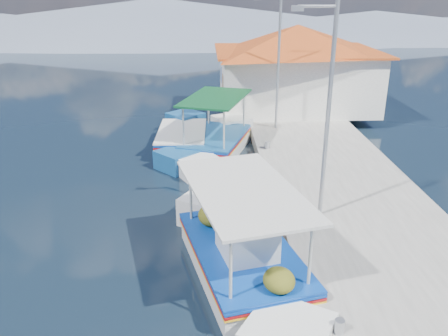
{
  "coord_description": "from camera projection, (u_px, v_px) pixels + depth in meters",
  "views": [
    {
      "loc": [
        1.25,
        -10.15,
        6.86
      ],
      "look_at": [
        1.83,
        3.83,
        1.3
      ],
      "focal_mm": 37.17,
      "sensor_mm": 36.0,
      "label": 1
    }
  ],
  "objects": [
    {
      "name": "ground",
      "position": [
        159.0,
        271.0,
        11.91
      ],
      "size": [
        160.0,
        160.0,
        0.0
      ],
      "primitive_type": "plane",
      "color": "black",
      "rests_on": "ground"
    },
    {
      "name": "mountain_ridge",
      "position": [
        242.0,
        22.0,
        63.41
      ],
      "size": [
        171.4,
        96.0,
        5.5
      ],
      "color": "slate",
      "rests_on": "ground"
    },
    {
      "name": "lamp_post_near",
      "position": [
        326.0,
        104.0,
        12.52
      ],
      "size": [
        1.21,
        0.14,
        6.0
      ],
      "color": "#A5A8AD",
      "rests_on": "quay"
    },
    {
      "name": "caique_blue_hull",
      "position": [
        182.0,
        140.0,
        20.79
      ],
      "size": [
        2.18,
        6.99,
        1.24
      ],
      "rotation": [
        0.0,
        0.0,
        0.03
      ],
      "color": "navy",
      "rests_on": "ground"
    },
    {
      "name": "bollards",
      "position": [
        277.0,
        169.0,
        16.69
      ],
      "size": [
        0.2,
        17.2,
        0.3
      ],
      "color": "#A5A8AD",
      "rests_on": "quay"
    },
    {
      "name": "quay",
      "position": [
        328.0,
        171.0,
        17.62
      ],
      "size": [
        5.0,
        44.0,
        0.5
      ],
      "primitive_type": "cube",
      "color": "#ABA7A0",
      "rests_on": "ground"
    },
    {
      "name": "main_caique",
      "position": [
        243.0,
        254.0,
        11.72
      ],
      "size": [
        3.57,
        7.73,
        2.62
      ],
      "rotation": [
        0.0,
        0.0,
        -0.25
      ],
      "color": "silver",
      "rests_on": "ground"
    },
    {
      "name": "harbor_building",
      "position": [
        296.0,
        65.0,
        25.05
      ],
      "size": [
        10.49,
        10.49,
        4.4
      ],
      "color": "white",
      "rests_on": "quay"
    },
    {
      "name": "lamp_post_far",
      "position": [
        277.0,
        56.0,
        20.88
      ],
      "size": [
        1.21,
        0.14,
        6.0
      ],
      "color": "#A5A8AD",
      "rests_on": "quay"
    },
    {
      "name": "caique_green_canopy",
      "position": [
        215.0,
        143.0,
        20.24
      ],
      "size": [
        3.65,
        6.95,
        2.74
      ],
      "rotation": [
        0.0,
        0.0,
        0.32
      ],
      "color": "silver",
      "rests_on": "ground"
    }
  ]
}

